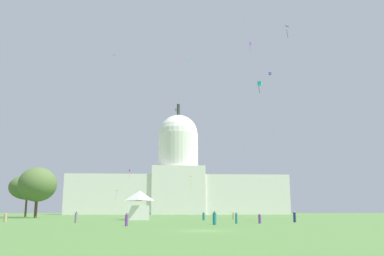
{
  "coord_description": "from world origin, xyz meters",
  "views": [
    {
      "loc": [
        -3.51,
        -38.28,
        1.71
      ],
      "look_at": [
        4.82,
        92.31,
        27.81
      ],
      "focal_mm": 39.14,
      "sensor_mm": 36.0,
      "label": 1
    }
  ],
  "objects_px": {
    "tree_west_far": "(27,187)",
    "kite_violet_high": "(250,45)",
    "event_tent": "(139,205)",
    "kite_cyan_mid": "(260,84)",
    "person_tan_mid_center": "(233,216)",
    "kite_black_high": "(288,28)",
    "kite_gold_low": "(193,178)",
    "person_teal_front_right": "(215,219)",
    "capitol_building": "(178,183)",
    "person_purple_back_center": "(260,219)",
    "kite_magenta_mid": "(130,172)",
    "person_teal_near_tree_east": "(236,218)",
    "person_navy_lawn_far_left": "(295,217)",
    "tree_west_near": "(38,185)",
    "person_tan_front_center": "(5,218)",
    "kite_green_high": "(191,62)",
    "kite_yellow_low": "(117,192)",
    "kite_blue_high": "(270,74)",
    "person_grey_mid_right": "(76,218)",
    "kite_orange_mid": "(273,134)",
    "person_teal_edge_west": "(204,216)",
    "kite_pink_high": "(176,110)",
    "kite_turquoise_high": "(115,56)",
    "person_purple_front_left": "(127,220)"
  },
  "relations": [
    {
      "from": "person_tan_mid_center",
      "to": "kite_black_high",
      "type": "bearing_deg",
      "value": -127.32
    },
    {
      "from": "kite_magenta_mid",
      "to": "event_tent",
      "type": "bearing_deg",
      "value": 170.46
    },
    {
      "from": "person_grey_mid_right",
      "to": "kite_green_high",
      "type": "height_order",
      "value": "kite_green_high"
    },
    {
      "from": "kite_blue_high",
      "to": "tree_west_far",
      "type": "bearing_deg",
      "value": -164.09
    },
    {
      "from": "person_navy_lawn_far_left",
      "to": "tree_west_near",
      "type": "bearing_deg",
      "value": -67.08
    },
    {
      "from": "capitol_building",
      "to": "event_tent",
      "type": "height_order",
      "value": "capitol_building"
    },
    {
      "from": "kite_gold_low",
      "to": "event_tent",
      "type": "bearing_deg",
      "value": 145.94
    },
    {
      "from": "person_purple_front_left",
      "to": "person_tan_front_center",
      "type": "bearing_deg",
      "value": -31.41
    },
    {
      "from": "kite_cyan_mid",
      "to": "person_grey_mid_right",
      "type": "bearing_deg",
      "value": -45.08
    },
    {
      "from": "person_tan_mid_center",
      "to": "person_tan_front_center",
      "type": "relative_size",
      "value": 1.08
    },
    {
      "from": "kite_turquoise_high",
      "to": "person_tan_front_center",
      "type": "bearing_deg",
      "value": 96.96
    },
    {
      "from": "kite_cyan_mid",
      "to": "kite_green_high",
      "type": "distance_m",
      "value": 76.21
    },
    {
      "from": "kite_black_high",
      "to": "kite_blue_high",
      "type": "distance_m",
      "value": 63.69
    },
    {
      "from": "person_purple_back_center",
      "to": "kite_magenta_mid",
      "type": "height_order",
      "value": "kite_magenta_mid"
    },
    {
      "from": "tree_west_far",
      "to": "kite_violet_high",
      "type": "height_order",
      "value": "kite_violet_high"
    },
    {
      "from": "kite_orange_mid",
      "to": "kite_cyan_mid",
      "type": "bearing_deg",
      "value": 37.52
    },
    {
      "from": "person_teal_front_right",
      "to": "kite_cyan_mid",
      "type": "xyz_separation_m",
      "value": [
        11.65,
        22.11,
        25.2
      ]
    },
    {
      "from": "capitol_building",
      "to": "event_tent",
      "type": "xyz_separation_m",
      "value": [
        -12.25,
        -144.43,
        -13.97
      ]
    },
    {
      "from": "kite_violet_high",
      "to": "tree_west_near",
      "type": "bearing_deg",
      "value": -154.83
    },
    {
      "from": "tree_west_far",
      "to": "kite_violet_high",
      "type": "xyz_separation_m",
      "value": [
        66.38,
        -15.1,
        41.48
      ]
    },
    {
      "from": "kite_gold_low",
      "to": "person_teal_front_right",
      "type": "bearing_deg",
      "value": 161.55
    },
    {
      "from": "person_tan_mid_center",
      "to": "kite_violet_high",
      "type": "distance_m",
      "value": 56.12
    },
    {
      "from": "event_tent",
      "to": "person_grey_mid_right",
      "type": "bearing_deg",
      "value": -112.5
    },
    {
      "from": "capitol_building",
      "to": "kite_green_high",
      "type": "xyz_separation_m",
      "value": [
        2.04,
        -85.44,
        39.02
      ]
    },
    {
      "from": "kite_yellow_low",
      "to": "kite_black_high",
      "type": "relative_size",
      "value": 1.53
    },
    {
      "from": "tree_west_far",
      "to": "person_navy_lawn_far_left",
      "type": "bearing_deg",
      "value": -46.07
    },
    {
      "from": "person_purple_back_center",
      "to": "person_tan_mid_center",
      "type": "distance_m",
      "value": 30.79
    },
    {
      "from": "kite_violet_high",
      "to": "kite_green_high",
      "type": "height_order",
      "value": "kite_green_high"
    },
    {
      "from": "kite_green_high",
      "to": "kite_blue_high",
      "type": "bearing_deg",
      "value": -18.27
    },
    {
      "from": "person_navy_lawn_far_left",
      "to": "kite_yellow_low",
      "type": "bearing_deg",
      "value": -97.88
    },
    {
      "from": "person_purple_back_center",
      "to": "person_grey_mid_right",
      "type": "xyz_separation_m",
      "value": [
        -26.87,
        4.84,
        0.12
      ]
    },
    {
      "from": "event_tent",
      "to": "kite_black_high",
      "type": "bearing_deg",
      "value": -2.88
    },
    {
      "from": "tree_west_near",
      "to": "person_tan_mid_center",
      "type": "bearing_deg",
      "value": -24.33
    },
    {
      "from": "tree_west_near",
      "to": "person_navy_lawn_far_left",
      "type": "height_order",
      "value": "tree_west_near"
    },
    {
      "from": "person_purple_front_left",
      "to": "person_teal_edge_west",
      "type": "bearing_deg",
      "value": -97.9
    },
    {
      "from": "person_tan_front_center",
      "to": "kite_yellow_low",
      "type": "relative_size",
      "value": 0.36
    },
    {
      "from": "person_navy_lawn_far_left",
      "to": "kite_magenta_mid",
      "type": "relative_size",
      "value": 0.42
    },
    {
      "from": "person_teal_edge_west",
      "to": "kite_blue_high",
      "type": "bearing_deg",
      "value": 92.56
    },
    {
      "from": "kite_black_high",
      "to": "kite_green_high",
      "type": "relative_size",
      "value": 1.06
    },
    {
      "from": "person_tan_mid_center",
      "to": "kite_black_high",
      "type": "height_order",
      "value": "kite_black_high"
    },
    {
      "from": "person_purple_back_center",
      "to": "kite_yellow_low",
      "type": "xyz_separation_m",
      "value": [
        -35.81,
        135.4,
        9.73
      ]
    },
    {
      "from": "tree_west_far",
      "to": "person_tan_front_center",
      "type": "bearing_deg",
      "value": -75.18
    },
    {
      "from": "kite_yellow_low",
      "to": "kite_black_high",
      "type": "xyz_separation_m",
      "value": [
        49.69,
        -108.85,
        32.08
      ]
    },
    {
      "from": "event_tent",
      "to": "person_teal_edge_west",
      "type": "distance_m",
      "value": 14.0
    },
    {
      "from": "kite_cyan_mid",
      "to": "kite_gold_low",
      "type": "height_order",
      "value": "kite_cyan_mid"
    },
    {
      "from": "person_navy_lawn_far_left",
      "to": "kite_pink_high",
      "type": "height_order",
      "value": "kite_pink_high"
    },
    {
      "from": "event_tent",
      "to": "kite_cyan_mid",
      "type": "distance_m",
      "value": 34.41
    },
    {
      "from": "kite_cyan_mid",
      "to": "kite_gold_low",
      "type": "distance_m",
      "value": 57.71
    },
    {
      "from": "person_teal_near_tree_east",
      "to": "person_tan_mid_center",
      "type": "relative_size",
      "value": 1.05
    },
    {
      "from": "person_purple_back_center",
      "to": "kite_magenta_mid",
      "type": "relative_size",
      "value": 0.35
    }
  ]
}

